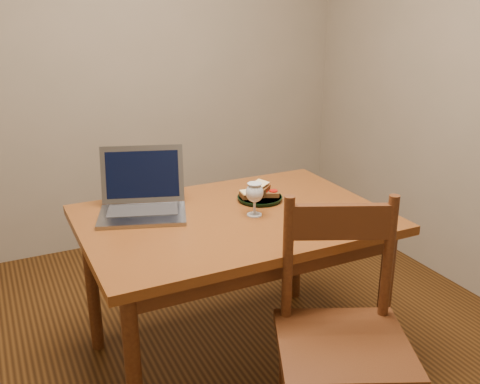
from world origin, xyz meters
name	(u,v)px	position (x,y,z in m)	size (l,w,h in m)	color
floor	(223,367)	(0.00, 0.00, -0.01)	(3.20, 3.20, 0.02)	black
back_wall	(119,54)	(0.00, 1.61, 1.30)	(3.20, 0.02, 2.60)	gray
table	(233,233)	(0.07, 0.03, 0.65)	(1.30, 0.90, 0.74)	#48230C
chair	(343,327)	(0.19, -0.63, 0.53)	(0.60, 0.59, 0.49)	#3A190C
plate	(260,198)	(0.26, 0.15, 0.75)	(0.21, 0.21, 0.02)	black
sandwich_cheese	(252,193)	(0.23, 0.16, 0.78)	(0.11, 0.06, 0.03)	#381E0C
sandwich_tomato	(269,193)	(0.31, 0.14, 0.77)	(0.10, 0.06, 0.03)	#381E0C
sandwich_top	(259,188)	(0.26, 0.15, 0.80)	(0.12, 0.07, 0.04)	#381E0C
milk_glass	(255,199)	(0.15, -0.01, 0.81)	(0.08, 0.08, 0.15)	white
laptop	(143,195)	(-0.26, 0.26, 0.81)	(0.46, 0.44, 0.27)	slate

